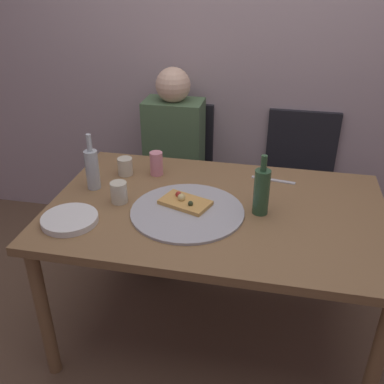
{
  "coord_description": "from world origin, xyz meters",
  "views": [
    {
      "loc": [
        0.24,
        -1.69,
        1.76
      ],
      "look_at": [
        -0.12,
        0.02,
        0.8
      ],
      "focal_mm": 40.99,
      "sensor_mm": 36.0,
      "label": 1
    }
  ],
  "objects_px": {
    "tumbler_near": "(119,192)",
    "tumbler_far": "(125,166)",
    "dining_table": "(216,221)",
    "soda_can": "(156,163)",
    "pizza_tray": "(187,211)",
    "plate_stack": "(70,219)",
    "chair_left": "(177,165)",
    "chair_right": "(299,176)",
    "beer_bottle": "(92,168)",
    "guest_in_sweater": "(171,156)",
    "wine_bottle": "(262,191)",
    "table_knife": "(273,180)",
    "pizza_slice_last": "(185,202)"
  },
  "relations": [
    {
      "from": "tumbler_far",
      "to": "plate_stack",
      "type": "height_order",
      "value": "tumbler_far"
    },
    {
      "from": "plate_stack",
      "to": "chair_left",
      "type": "height_order",
      "value": "chair_left"
    },
    {
      "from": "guest_in_sweater",
      "to": "chair_left",
      "type": "bearing_deg",
      "value": -90.0
    },
    {
      "from": "dining_table",
      "to": "chair_right",
      "type": "relative_size",
      "value": 1.68
    },
    {
      "from": "tumbler_near",
      "to": "chair_right",
      "type": "xyz_separation_m",
      "value": [
        0.84,
        0.92,
        -0.28
      ]
    },
    {
      "from": "tumbler_far",
      "to": "table_knife",
      "type": "xyz_separation_m",
      "value": [
        0.75,
        0.08,
        -0.04
      ]
    },
    {
      "from": "dining_table",
      "to": "wine_bottle",
      "type": "relative_size",
      "value": 5.48
    },
    {
      "from": "plate_stack",
      "to": "chair_left",
      "type": "distance_m",
      "value": 1.17
    },
    {
      "from": "chair_right",
      "to": "chair_left",
      "type": "bearing_deg",
      "value": 0.0
    },
    {
      "from": "dining_table",
      "to": "plate_stack",
      "type": "relative_size",
      "value": 6.3
    },
    {
      "from": "pizza_tray",
      "to": "tumbler_near",
      "type": "relative_size",
      "value": 5.12
    },
    {
      "from": "plate_stack",
      "to": "chair_right",
      "type": "bearing_deg",
      "value": 49.03
    },
    {
      "from": "plate_stack",
      "to": "tumbler_near",
      "type": "bearing_deg",
      "value": 55.28
    },
    {
      "from": "pizza_tray",
      "to": "soda_can",
      "type": "xyz_separation_m",
      "value": [
        -0.24,
        0.34,
        0.05
      ]
    },
    {
      "from": "beer_bottle",
      "to": "table_knife",
      "type": "distance_m",
      "value": 0.89
    },
    {
      "from": "dining_table",
      "to": "table_knife",
      "type": "relative_size",
      "value": 6.85
    },
    {
      "from": "dining_table",
      "to": "chair_right",
      "type": "distance_m",
      "value": 0.97
    },
    {
      "from": "beer_bottle",
      "to": "soda_can",
      "type": "distance_m",
      "value": 0.33
    },
    {
      "from": "beer_bottle",
      "to": "chair_left",
      "type": "bearing_deg",
      "value": 75.4
    },
    {
      "from": "table_knife",
      "to": "guest_in_sweater",
      "type": "xyz_separation_m",
      "value": [
        -0.64,
        0.41,
        -0.11
      ]
    },
    {
      "from": "beer_bottle",
      "to": "tumbler_far",
      "type": "bearing_deg",
      "value": 59.74
    },
    {
      "from": "wine_bottle",
      "to": "chair_left",
      "type": "bearing_deg",
      "value": 123.81
    },
    {
      "from": "chair_right",
      "to": "tumbler_far",
      "type": "bearing_deg",
      "value": 35.49
    },
    {
      "from": "beer_bottle",
      "to": "table_knife",
      "type": "height_order",
      "value": "beer_bottle"
    },
    {
      "from": "tumbler_far",
      "to": "guest_in_sweater",
      "type": "relative_size",
      "value": 0.08
    },
    {
      "from": "tumbler_near",
      "to": "chair_right",
      "type": "bearing_deg",
      "value": 47.74
    },
    {
      "from": "pizza_tray",
      "to": "wine_bottle",
      "type": "relative_size",
      "value": 1.83
    },
    {
      "from": "wine_bottle",
      "to": "tumbler_far",
      "type": "relative_size",
      "value": 3.09
    },
    {
      "from": "tumbler_near",
      "to": "tumbler_far",
      "type": "distance_m",
      "value": 0.28
    },
    {
      "from": "dining_table",
      "to": "soda_can",
      "type": "bearing_deg",
      "value": 143.2
    },
    {
      "from": "dining_table",
      "to": "table_knife",
      "type": "bearing_deg",
      "value": 52.63
    },
    {
      "from": "beer_bottle",
      "to": "guest_in_sweater",
      "type": "bearing_deg",
      "value": 72.27
    },
    {
      "from": "soda_can",
      "to": "chair_left",
      "type": "relative_size",
      "value": 0.14
    },
    {
      "from": "pizza_tray",
      "to": "wine_bottle",
      "type": "height_order",
      "value": "wine_bottle"
    },
    {
      "from": "pizza_tray",
      "to": "dining_table",
      "type": "bearing_deg",
      "value": 32.75
    },
    {
      "from": "wine_bottle",
      "to": "beer_bottle",
      "type": "bearing_deg",
      "value": 175.11
    },
    {
      "from": "plate_stack",
      "to": "chair_left",
      "type": "xyz_separation_m",
      "value": [
        0.19,
        1.13,
        -0.25
      ]
    },
    {
      "from": "dining_table",
      "to": "chair_left",
      "type": "distance_m",
      "value": 0.98
    },
    {
      "from": "plate_stack",
      "to": "table_knife",
      "type": "height_order",
      "value": "plate_stack"
    },
    {
      "from": "table_knife",
      "to": "tumbler_far",
      "type": "bearing_deg",
      "value": 14.44
    },
    {
      "from": "pizza_slice_last",
      "to": "tumbler_far",
      "type": "relative_size",
      "value": 2.82
    },
    {
      "from": "dining_table",
      "to": "guest_in_sweater",
      "type": "height_order",
      "value": "guest_in_sweater"
    },
    {
      "from": "beer_bottle",
      "to": "plate_stack",
      "type": "height_order",
      "value": "beer_bottle"
    },
    {
      "from": "tumbler_far",
      "to": "wine_bottle",
      "type": "bearing_deg",
      "value": -18.84
    },
    {
      "from": "pizza_slice_last",
      "to": "chair_right",
      "type": "xyz_separation_m",
      "value": [
        0.53,
        0.9,
        -0.26
      ]
    },
    {
      "from": "tumbler_far",
      "to": "chair_left",
      "type": "distance_m",
      "value": 0.71
    },
    {
      "from": "wine_bottle",
      "to": "plate_stack",
      "type": "xyz_separation_m",
      "value": [
        -0.78,
        -0.25,
        -0.1
      ]
    },
    {
      "from": "dining_table",
      "to": "chair_right",
      "type": "xyz_separation_m",
      "value": [
        0.39,
        0.88,
        -0.16
      ]
    },
    {
      "from": "table_knife",
      "to": "wine_bottle",
      "type": "bearing_deg",
      "value": 90.33
    },
    {
      "from": "pizza_tray",
      "to": "pizza_slice_last",
      "type": "height_order",
      "value": "pizza_slice_last"
    }
  ]
}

